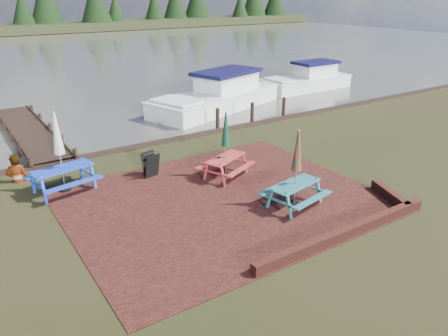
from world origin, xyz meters
name	(u,v)px	position (x,y,z in m)	size (l,w,h in m)	color
ground	(240,213)	(0.00, 0.00, 0.00)	(120.00, 120.00, 0.00)	black
paving	(222,200)	(0.00, 1.00, 0.01)	(9.00, 7.50, 0.02)	#3D1513
brick_wall	(358,223)	(2.15, -2.42, 0.15)	(6.21, 1.79, 0.30)	#4C1E16
water	(14,58)	(0.00, 37.00, 0.00)	(120.00, 60.00, 0.02)	#4E4C43
picnic_table_teal	(296,180)	(1.61, -0.48, 0.81)	(1.93, 1.79, 2.32)	#27747F
picnic_table_red	(226,155)	(1.13, 2.48, 0.79)	(2.07, 1.98, 2.26)	#BC3630
picnic_table_blue	(61,164)	(-3.80, 4.30, 0.91)	(2.13, 1.97, 2.58)	blue
chalkboard	(151,165)	(-1.02, 3.85, 0.44)	(0.56, 0.59, 0.85)	black
jetty	(30,131)	(-3.50, 11.28, 0.11)	(1.76, 9.08, 1.00)	black
boat_near	(218,97)	(6.28, 11.03, 0.46)	(8.64, 5.17, 2.21)	white
boat_far	(308,81)	(13.99, 12.05, 0.39)	(6.33, 2.34, 1.96)	white
person	(13,155)	(-4.93, 5.87, 0.95)	(0.69, 0.46, 1.90)	gray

